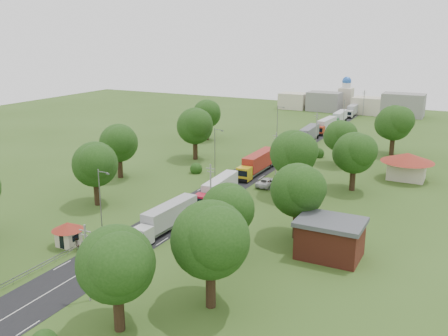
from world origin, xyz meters
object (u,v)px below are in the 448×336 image
Objects in this scene: info_sign at (297,147)px; car_lane_mid at (155,220)px; truck_0 at (167,218)px; pedestrian_near at (92,258)px; car_lane_front at (107,243)px; guard_booth at (68,231)px; boom_barrier at (102,248)px.

info_sign reaches higher than car_lane_mid.
truck_0 is 14.04m from pedestrian_near.
car_lane_front is at bearing 102.04° from pedestrian_near.
guard_booth is 0.31× the size of truck_0.
car_lane_mid is (0.77, 10.38, -0.15)m from car_lane_front.
boom_barrier is 2.29× the size of car_lane_mid.
info_sign reaches higher than boom_barrier.
truck_0 is at bearing 165.25° from car_lane_mid.
boom_barrier is at bearing -107.05° from truck_0.
car_lane_mid is at bearing -98.29° from car_lane_front.
car_lane_front is 4.84m from pedestrian_near.
boom_barrier is 1.93× the size of car_lane_front.
guard_booth reaches higher than boom_barrier.
pedestrian_near is (-2.32, -13.79, -1.18)m from truck_0.
car_lane_mid is (-2.95, 1.21, -1.39)m from truck_0.
boom_barrier is at bearing 100.28° from car_lane_front.
car_lane_mid is at bearing 157.64° from truck_0.
info_sign reaches higher than car_lane_front.
pedestrian_near reaches higher than car_lane_front.
boom_barrier is at bearing 103.40° from pedestrian_near.
car_lane_front is (5.43, 1.62, -1.35)m from guard_booth.
info_sign is 48.46m from car_lane_mid.
info_sign is 0.86× the size of car_lane_front.
car_lane_mid is at bearing -97.36° from info_sign.
truck_0 is 7.98× the size of pedestrian_near.
car_lane_mid is (0.36, 12.00, -0.23)m from boom_barrier.
pedestrian_near is (1.40, -4.63, 0.06)m from car_lane_front.
boom_barrier is 2.25× the size of info_sign.
truck_0 is 3.48× the size of car_lane_mid.
truck_0 is at bearing 72.95° from boom_barrier.
guard_booth is 2.51× the size of pedestrian_near.
pedestrian_near is (-5.57, -63.01, -2.12)m from info_sign.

